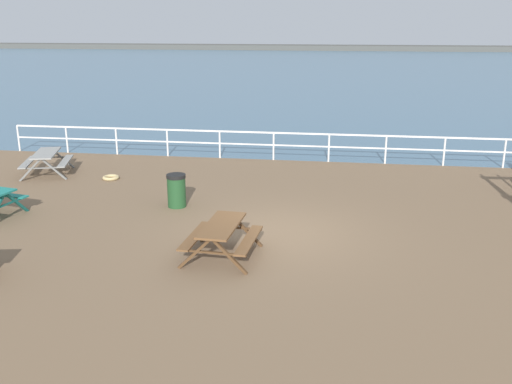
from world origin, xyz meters
name	(u,v)px	position (x,y,z in m)	size (l,w,h in m)	color
ground_plane	(278,237)	(0.00, 0.00, -0.10)	(30.00, 24.00, 0.20)	brown
sea_band	(329,68)	(0.00, 52.75, 0.00)	(142.00, 90.00, 0.01)	#476B84
distant_shoreline	(335,50)	(0.00, 95.75, 0.00)	(142.00, 6.00, 1.80)	#4C4C47
seaward_railing	(301,141)	(0.00, 7.75, 0.76)	(23.07, 0.07, 1.08)	white
picnic_table_near_left	(46,158)	(-8.53, 4.47, 0.58)	(1.95, 2.16, 0.80)	gray
picnic_table_mid_centre	(222,232)	(-1.08, -1.65, 0.58)	(1.65, 1.89, 0.80)	brown
litter_bin	(177,190)	(-3.10, 1.68, 0.48)	(0.55, 0.55, 0.95)	#1E4723
rope_coil	(111,178)	(-6.12, 4.19, 0.06)	(0.55, 0.55, 0.11)	tan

